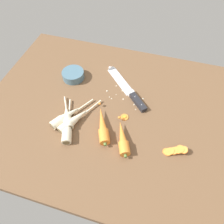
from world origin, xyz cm
name	(u,v)px	position (x,y,z in cm)	size (l,w,h in cm)	color
ground_plane	(113,113)	(0.00, 0.00, -2.00)	(120.00, 90.00, 4.00)	brown
chefs_knife	(125,86)	(1.23, 15.95, 0.65)	(26.73, 27.12, 4.18)	silver
whole_carrot	(103,126)	(-1.51, -10.56, 2.10)	(11.00, 20.32, 4.20)	orange
whole_carrot_second	(123,139)	(8.09, -14.04, 2.10)	(9.69, 17.95, 4.20)	orange
parsnip_front	(66,117)	(-18.34, -10.39, 1.98)	(13.32, 20.50, 4.00)	beige
parsnip_mid_left	(68,127)	(-15.56, -15.11, 1.98)	(10.03, 22.57, 4.00)	beige
parsnip_mid_right	(74,120)	(-14.20, -11.11, 1.98)	(12.88, 22.23, 4.00)	beige
parsnip_back	(67,117)	(-17.73, -10.35, 1.98)	(11.31, 17.04, 4.00)	beige
carrot_slice_stack	(175,151)	(28.94, -12.90, 1.22)	(9.34, 5.19, 3.57)	orange
carrot_slice_stray_near	(124,117)	(5.83, -2.23, 0.36)	(3.46, 3.46, 0.70)	orange
prep_bowl	(73,75)	(-25.42, 14.51, 2.15)	(11.00, 11.00, 4.00)	slate
mince_crumbs	(126,96)	(3.43, 9.96, 0.37)	(18.63, 12.25, 0.87)	silver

